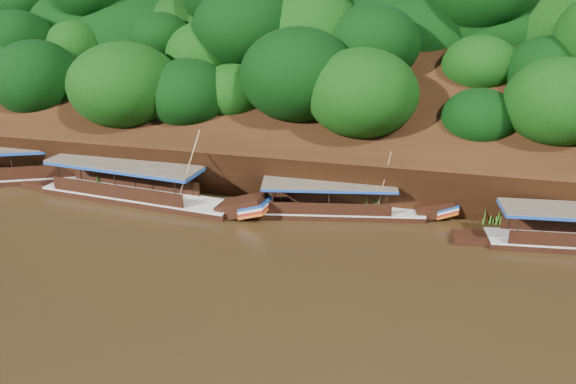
# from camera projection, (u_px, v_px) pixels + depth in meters

# --- Properties ---
(ground) EXTENTS (160.00, 160.00, 0.00)m
(ground) POSITION_uv_depth(u_px,v_px,m) (338.00, 285.00, 28.49)
(ground) COLOR black
(ground) RESTS_ON ground
(riverbank) EXTENTS (120.00, 30.06, 19.40)m
(riverbank) POSITION_uv_depth(u_px,v_px,m) (382.00, 132.00, 48.26)
(riverbank) COLOR black
(riverbank) RESTS_ON ground
(boat_1) EXTENTS (13.03, 4.24, 5.21)m
(boat_1) POSITION_uv_depth(u_px,v_px,m) (349.00, 208.00, 36.28)
(boat_1) COLOR black
(boat_1) RESTS_ON ground
(boat_2) EXTENTS (16.90, 3.88, 5.90)m
(boat_2) POSITION_uv_depth(u_px,v_px,m) (148.00, 194.00, 38.29)
(boat_2) COLOR black
(boat_2) RESTS_ON ground
(boat_3) EXTENTS (14.91, 8.19, 3.25)m
(boat_3) POSITION_uv_depth(u_px,v_px,m) (41.00, 172.00, 42.40)
(boat_3) COLOR black
(boat_3) RESTS_ON ground
(reeds) EXTENTS (49.86, 2.40, 1.96)m
(reeds) POSITION_uv_depth(u_px,v_px,m) (299.00, 194.00, 37.63)
(reeds) COLOR #316C1B
(reeds) RESTS_ON ground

